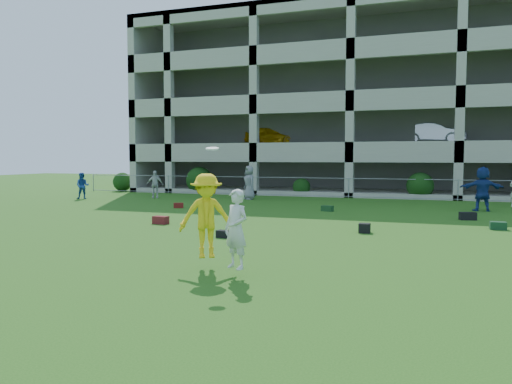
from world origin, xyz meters
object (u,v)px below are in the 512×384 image
at_px(bystander_a, 82,186).
at_px(bystander_b, 155,184).
at_px(parking_garage, 367,109).
at_px(bystander_d, 482,189).
at_px(bystander_c, 249,183).
at_px(frisbee_contest, 212,218).
at_px(crate_d, 365,228).

relative_size(bystander_a, bystander_b, 0.94).
relative_size(bystander_b, parking_garage, 0.05).
bearing_deg(bystander_a, bystander_d, -23.99).
bearing_deg(parking_garage, bystander_c, -114.00).
height_order(bystander_d, frisbee_contest, frisbee_contest).
bearing_deg(bystander_d, parking_garage, -71.53).
relative_size(frisbee_contest, parking_garage, 0.08).
distance_m(crate_d, parking_garage, 23.15).
distance_m(bystander_a, bystander_c, 9.60).
relative_size(bystander_d, parking_garage, 0.07).
height_order(bystander_a, crate_d, bystander_a).
relative_size(bystander_c, frisbee_contest, 0.79).
distance_m(bystander_d, parking_garage, 16.32).
xyz_separation_m(bystander_c, parking_garage, (5.17, 11.62, 5.06)).
distance_m(bystander_c, parking_garage, 13.68).
relative_size(bystander_a, bystander_d, 0.76).
distance_m(bystander_b, frisbee_contest, 19.43).
bearing_deg(frisbee_contest, bystander_c, 107.41).
bearing_deg(bystander_c, frisbee_contest, -27.05).
distance_m(bystander_a, frisbee_contest, 20.25).
distance_m(bystander_b, bystander_c, 5.64).
bearing_deg(parking_garage, bystander_b, -130.46).
bearing_deg(bystander_c, bystander_d, 34.28).
bearing_deg(crate_d, bystander_b, 144.03).
height_order(bystander_a, bystander_d, bystander_d).
bearing_deg(bystander_b, bystander_c, -14.92).
height_order(crate_d, frisbee_contest, frisbee_contest).
bearing_deg(bystander_b, crate_d, -60.74).
xyz_separation_m(crate_d, frisbee_contest, (-2.41, -6.41, 0.97)).
height_order(bystander_c, bystander_d, bystander_d).
bearing_deg(parking_garage, bystander_a, -134.61).
distance_m(bystander_b, parking_garage, 17.34).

